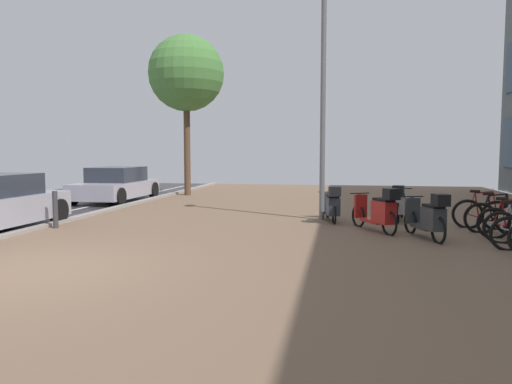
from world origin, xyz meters
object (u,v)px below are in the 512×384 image
(lamp_post, at_px, (323,93))
(street_tree, at_px, (186,74))
(scooter_extra, at_px, (429,218))
(scooter_mid, at_px, (332,205))
(scooter_far, at_px, (399,204))
(bollard_far, at_px, (55,210))
(bicycle_rack_03, at_px, (509,223))
(scooter_near, at_px, (379,211))
(bicycle_rack_05, at_px, (482,214))
(parked_car_far, at_px, (116,185))
(bicycle_rack_04, at_px, (496,218))

(lamp_post, height_order, street_tree, street_tree)
(lamp_post, xyz_separation_m, street_tree, (-5.88, 6.44, 1.69))
(scooter_extra, bearing_deg, scooter_mid, 132.54)
(scooter_far, distance_m, scooter_extra, 2.68)
(scooter_mid, xyz_separation_m, lamp_post, (-0.28, 0.38, 2.92))
(bollard_far, bearing_deg, street_tree, 87.70)
(bicycle_rack_03, xyz_separation_m, scooter_near, (-2.64, 0.38, 0.14))
(bicycle_rack_03, relative_size, bicycle_rack_05, 0.96)
(parked_car_far, relative_size, street_tree, 0.60)
(bicycle_rack_04, relative_size, bollard_far, 1.52)
(parked_car_far, xyz_separation_m, lamp_post, (7.73, -3.64, 2.77))
(scooter_extra, height_order, lamp_post, lamp_post)
(bicycle_rack_04, bearing_deg, lamp_post, 158.51)
(scooter_mid, xyz_separation_m, bollard_far, (-6.52, -2.17, 0.01))
(scooter_near, height_order, lamp_post, lamp_post)
(bollard_far, bearing_deg, scooter_extra, -0.21)
(bicycle_rack_05, relative_size, scooter_near, 0.80)
(bicycle_rack_04, distance_m, lamp_post, 5.18)
(bicycle_rack_03, xyz_separation_m, street_tree, (-9.87, 8.64, 4.73))
(scooter_far, xyz_separation_m, parked_car_far, (-9.76, 3.55, 0.14))
(scooter_mid, height_order, lamp_post, lamp_post)
(parked_car_far, relative_size, lamp_post, 0.66)
(bicycle_rack_05, relative_size, lamp_post, 0.22)
(scooter_mid, bearing_deg, bicycle_rack_03, -26.10)
(street_tree, bearing_deg, bollard_far, -92.30)
(scooter_mid, bearing_deg, lamp_post, 126.09)
(bicycle_rack_03, xyz_separation_m, scooter_mid, (-3.71, 1.82, 0.11))
(parked_car_far, xyz_separation_m, bollard_far, (1.49, -6.19, -0.15))
(scooter_near, xyz_separation_m, lamp_post, (-1.35, 1.82, 2.89))
(scooter_near, height_order, scooter_far, scooter_near)
(parked_car_far, bearing_deg, bollard_far, -76.48)
(bicycle_rack_04, relative_size, street_tree, 0.20)
(lamp_post, bearing_deg, bicycle_rack_05, -13.14)
(scooter_extra, relative_size, street_tree, 0.26)
(bicycle_rack_04, height_order, bollard_far, bicycle_rack_04)
(bicycle_rack_04, xyz_separation_m, scooter_far, (-1.89, 1.63, 0.10))
(bicycle_rack_04, xyz_separation_m, bicycle_rack_05, (-0.11, 0.65, 0.00))
(bollard_far, bearing_deg, scooter_mid, 18.40)
(bicycle_rack_03, height_order, scooter_extra, scooter_extra)
(bollard_far, bearing_deg, bicycle_rack_03, 1.96)
(scooter_mid, xyz_separation_m, street_tree, (-6.15, 6.82, 4.62))
(bicycle_rack_03, relative_size, scooter_near, 0.77)
(scooter_extra, xyz_separation_m, parked_car_far, (-10.02, 6.22, 0.13))
(scooter_far, height_order, bollard_far, scooter_far)
(street_tree, bearing_deg, scooter_mid, -47.93)
(scooter_extra, bearing_deg, scooter_far, 95.69)
(scooter_far, bearing_deg, bollard_far, -162.35)
(street_tree, height_order, bollard_far, street_tree)
(street_tree, xyz_separation_m, bollard_far, (-0.36, -8.99, -4.61))
(bicycle_rack_05, xyz_separation_m, scooter_far, (-1.78, 0.97, 0.10))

